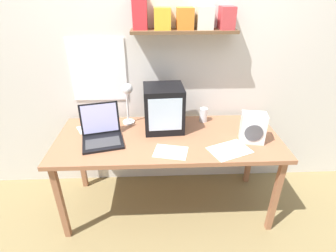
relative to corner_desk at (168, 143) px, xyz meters
name	(u,v)px	position (x,y,z in m)	size (l,w,h in m)	color
ground_plane	(168,204)	(0.00, 0.00, -0.69)	(12.00, 12.00, 0.00)	olive
back_wall	(166,56)	(0.00, 0.45, 0.61)	(5.60, 0.24, 2.60)	silver
corner_desk	(168,143)	(0.00, 0.00, 0.00)	(1.82, 0.75, 0.75)	#9A6243
crt_monitor	(164,108)	(-0.03, 0.15, 0.25)	(0.34, 0.32, 0.38)	black
laptop	(102,132)	(-0.53, -0.01, 0.13)	(0.37, 0.38, 0.27)	black
desk_lamp	(128,96)	(-0.33, 0.23, 0.33)	(0.11, 0.15, 0.39)	white
juice_glass	(203,116)	(0.33, 0.26, 0.12)	(0.07, 0.07, 0.13)	white
space_heater	(253,128)	(0.66, -0.09, 0.18)	(0.20, 0.16, 0.24)	white
loose_paper_near_laptop	(230,150)	(0.46, -0.22, 0.06)	(0.35, 0.30, 0.00)	white
loose_paper_near_monitor	(94,127)	(-0.64, 0.19, 0.06)	(0.31, 0.26, 0.00)	white
open_notebook	(171,152)	(0.01, -0.23, 0.06)	(0.28, 0.23, 0.00)	white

